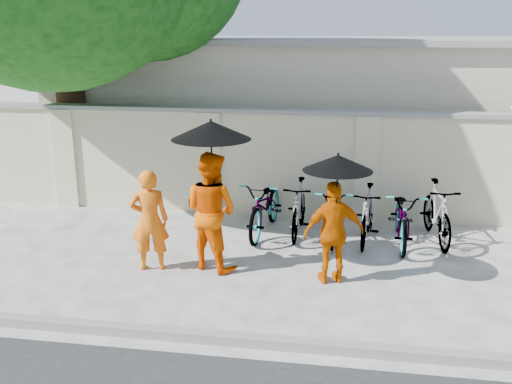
# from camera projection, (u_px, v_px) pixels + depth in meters

# --- Properties ---
(ground) EXTENTS (80.00, 80.00, 0.00)m
(ground) POSITION_uv_depth(u_px,v_px,m) (229.00, 280.00, 8.32)
(ground) COLOR silver
(kerb) EXTENTS (40.00, 0.16, 0.12)m
(kerb) POSITION_uv_depth(u_px,v_px,m) (200.00, 336.00, 6.69)
(kerb) COLOR gray
(kerb) RESTS_ON ground
(compound_wall) EXTENTS (20.00, 0.30, 2.00)m
(compound_wall) POSITION_uv_depth(u_px,v_px,m) (313.00, 166.00, 10.93)
(compound_wall) COLOR beige
(compound_wall) RESTS_ON ground
(building_behind) EXTENTS (14.00, 6.00, 3.20)m
(building_behind) POSITION_uv_depth(u_px,v_px,m) (363.00, 109.00, 14.22)
(building_behind) COLOR beige
(building_behind) RESTS_ON ground
(monk_left) EXTENTS (0.65, 0.51, 1.56)m
(monk_left) POSITION_uv_depth(u_px,v_px,m) (150.00, 220.00, 8.52)
(monk_left) COLOR orange
(monk_left) RESTS_ON ground
(monk_center) EXTENTS (1.08, 0.99, 1.81)m
(monk_center) POSITION_uv_depth(u_px,v_px,m) (211.00, 211.00, 8.55)
(monk_center) COLOR #E95200
(monk_center) RESTS_ON ground
(parasol_center) EXTENTS (1.16, 1.16, 1.25)m
(parasol_center) POSITION_uv_depth(u_px,v_px,m) (211.00, 130.00, 8.13)
(parasol_center) COLOR black
(parasol_center) RESTS_ON ground
(monk_right) EXTENTS (0.95, 0.63, 1.50)m
(monk_right) POSITION_uv_depth(u_px,v_px,m) (334.00, 233.00, 8.08)
(monk_right) COLOR #C75400
(monk_right) RESTS_ON ground
(parasol_right) EXTENTS (0.96, 0.96, 1.05)m
(parasol_right) POSITION_uv_depth(u_px,v_px,m) (338.00, 163.00, 7.71)
(parasol_right) COLOR black
(parasol_right) RESTS_ON ground
(bike_0) EXTENTS (0.88, 1.99, 1.01)m
(bike_0) POSITION_uv_depth(u_px,v_px,m) (266.00, 206.00, 10.11)
(bike_0) COLOR #9394A1
(bike_0) RESTS_ON ground
(bike_1) EXTENTS (0.53, 1.65, 0.98)m
(bike_1) POSITION_uv_depth(u_px,v_px,m) (299.00, 208.00, 10.03)
(bike_1) COLOR #9394A1
(bike_1) RESTS_ON ground
(bike_2) EXTENTS (0.72, 1.83, 0.94)m
(bike_2) POSITION_uv_depth(u_px,v_px,m) (332.00, 212.00, 9.89)
(bike_2) COLOR #9394A1
(bike_2) RESTS_ON ground
(bike_3) EXTENTS (0.66, 1.66, 0.97)m
(bike_3) POSITION_uv_depth(u_px,v_px,m) (367.00, 215.00, 9.70)
(bike_3) COLOR #9394A1
(bike_3) RESTS_ON ground
(bike_4) EXTENTS (0.68, 1.87, 0.98)m
(bike_4) POSITION_uv_depth(u_px,v_px,m) (403.00, 216.00, 9.61)
(bike_4) COLOR #9394A1
(bike_4) RESTS_ON ground
(bike_5) EXTENTS (0.68, 1.78, 1.04)m
(bike_5) POSITION_uv_depth(u_px,v_px,m) (437.00, 213.00, 9.70)
(bike_5) COLOR #9394A1
(bike_5) RESTS_ON ground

